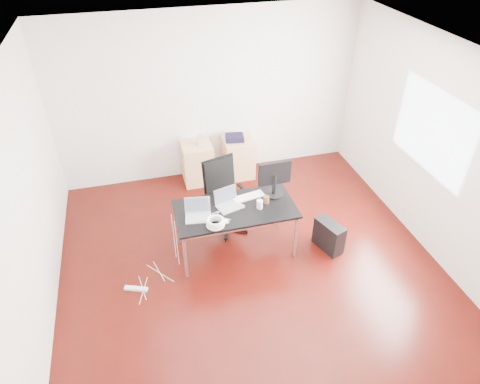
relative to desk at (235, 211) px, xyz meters
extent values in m
plane|color=#350906|center=(0.11, -0.37, -0.68)|extent=(5.00, 5.00, 0.00)
plane|color=silver|center=(0.11, -0.37, 2.12)|extent=(5.00, 5.00, 0.00)
plane|color=silver|center=(0.11, 2.13, 0.72)|extent=(5.00, 0.00, 5.00)
plane|color=silver|center=(0.11, -2.87, 0.72)|extent=(5.00, 0.00, 5.00)
plane|color=silver|center=(-2.39, -0.37, 0.72)|extent=(0.00, 5.00, 5.00)
plane|color=silver|center=(2.61, -0.37, 0.72)|extent=(0.00, 5.00, 5.00)
plane|color=white|center=(2.60, -0.17, 0.92)|extent=(0.00, 1.50, 1.50)
cube|color=black|center=(0.00, 0.00, 0.04)|extent=(1.60, 0.80, 0.03)
cube|color=silver|center=(-0.75, -0.35, -0.33)|extent=(0.04, 0.04, 0.70)
cube|color=silver|center=(-0.75, 0.35, -0.33)|extent=(0.04, 0.04, 0.70)
cube|color=silver|center=(0.75, -0.35, -0.33)|extent=(0.04, 0.04, 0.70)
cube|color=silver|center=(0.75, 0.35, -0.33)|extent=(0.04, 0.04, 0.70)
cylinder|color=black|center=(0.00, 0.47, -0.44)|extent=(0.06, 0.06, 0.47)
cube|color=black|center=(0.00, 0.47, -0.18)|extent=(0.59, 0.57, 0.06)
cube|color=black|center=(-0.06, 0.68, 0.13)|extent=(0.47, 0.22, 0.55)
cube|color=tan|center=(-0.19, 1.86, -0.33)|extent=(0.50, 0.50, 0.70)
cube|color=tan|center=(0.53, 1.86, -0.33)|extent=(0.50, 0.50, 0.70)
cube|color=black|center=(1.27, -0.31, -0.46)|extent=(0.34, 0.49, 0.44)
cylinder|color=black|center=(0.46, 1.75, -0.54)|extent=(0.28, 0.28, 0.28)
cube|color=white|center=(-1.42, -0.41, -0.66)|extent=(0.30, 0.17, 0.04)
cube|color=silver|center=(-0.51, -0.09, 0.06)|extent=(0.36, 0.28, 0.01)
cube|color=silver|center=(-0.49, 0.03, 0.18)|extent=(0.33, 0.10, 0.22)
cube|color=#475166|center=(-0.49, 0.02, 0.18)|extent=(0.29, 0.08, 0.18)
cube|color=silver|center=(-0.06, 0.03, 0.06)|extent=(0.38, 0.31, 0.01)
cube|color=silver|center=(-0.09, 0.14, 0.18)|extent=(0.33, 0.13, 0.22)
cube|color=#475166|center=(-0.09, 0.14, 0.18)|extent=(0.29, 0.11, 0.18)
cylinder|color=black|center=(0.59, 0.16, 0.06)|extent=(0.26, 0.26, 0.02)
cylinder|color=black|center=(0.59, 0.16, 0.22)|extent=(0.05, 0.05, 0.30)
cube|color=black|center=(0.59, 0.18, 0.39)|extent=(0.45, 0.06, 0.34)
cube|color=#475166|center=(0.59, 0.21, 0.39)|extent=(0.40, 0.01, 0.29)
cube|color=white|center=(0.23, 0.19, 0.06)|extent=(0.46, 0.22, 0.02)
cylinder|color=white|center=(0.31, -0.08, 0.11)|extent=(0.10, 0.10, 0.12)
cylinder|color=brown|center=(0.43, 0.01, 0.10)|extent=(0.08, 0.08, 0.10)
torus|color=white|center=(-0.33, -0.29, 0.07)|extent=(0.24, 0.24, 0.04)
torus|color=white|center=(-0.33, -0.29, 0.11)|extent=(0.23, 0.23, 0.04)
torus|color=white|center=(-0.33, -0.29, 0.14)|extent=(0.22, 0.22, 0.04)
cube|color=white|center=(-0.19, -0.25, 0.07)|extent=(0.08, 0.08, 0.03)
cube|color=#9E9E9E|center=(-0.12, 1.85, 0.11)|extent=(0.09, 0.09, 0.18)
cube|color=black|center=(0.47, 1.86, 0.07)|extent=(0.33, 0.28, 0.09)
camera|label=1|loc=(-1.10, -4.33, 3.53)|focal=32.00mm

